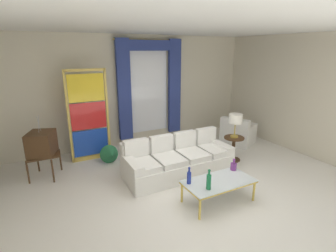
% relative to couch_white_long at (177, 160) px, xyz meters
% --- Properties ---
extents(ground_plane, '(16.00, 16.00, 0.00)m').
position_rel_couch_white_long_xyz_m(ground_plane, '(-0.19, -0.73, -0.31)').
color(ground_plane, white).
extents(wall_rear, '(8.00, 0.12, 3.00)m').
position_rel_couch_white_long_xyz_m(wall_rear, '(-0.19, 2.33, 1.19)').
color(wall_rear, beige).
rests_on(wall_rear, ground).
extents(wall_right, '(0.12, 7.00, 3.00)m').
position_rel_couch_white_long_xyz_m(wall_right, '(3.47, -0.13, 1.19)').
color(wall_right, beige).
rests_on(wall_right, ground).
extents(ceiling_slab, '(8.00, 7.60, 0.04)m').
position_rel_couch_white_long_xyz_m(ceiling_slab, '(-0.19, 0.07, 2.71)').
color(ceiling_slab, white).
extents(curtained_window, '(2.00, 0.17, 2.70)m').
position_rel_couch_white_long_xyz_m(curtained_window, '(0.35, 2.16, 1.44)').
color(curtained_window, white).
rests_on(curtained_window, ground).
extents(couch_white_long, '(2.34, 0.92, 0.86)m').
position_rel_couch_white_long_xyz_m(couch_white_long, '(0.00, 0.00, 0.00)').
color(couch_white_long, white).
rests_on(couch_white_long, ground).
extents(coffee_table, '(1.24, 0.64, 0.41)m').
position_rel_couch_white_long_xyz_m(coffee_table, '(0.10, -1.31, 0.07)').
color(coffee_table, silver).
rests_on(coffee_table, ground).
extents(bottle_blue_decanter, '(0.12, 0.12, 0.23)m').
position_rel_couch_white_long_xyz_m(bottle_blue_decanter, '(0.61, -1.10, 0.18)').
color(bottle_blue_decanter, '#753384').
rests_on(bottle_blue_decanter, coffee_table).
extents(bottle_crystal_tall, '(0.08, 0.08, 0.36)m').
position_rel_couch_white_long_xyz_m(bottle_crystal_tall, '(-0.23, -1.46, 0.25)').
color(bottle_crystal_tall, '#196B3D').
rests_on(bottle_crystal_tall, coffee_table).
extents(bottle_amber_squat, '(0.07, 0.07, 0.31)m').
position_rel_couch_white_long_xyz_m(bottle_amber_squat, '(-0.42, -1.15, 0.23)').
color(bottle_amber_squat, navy).
rests_on(bottle_amber_squat, coffee_table).
extents(vintage_tv, '(0.68, 0.73, 1.35)m').
position_rel_couch_white_long_xyz_m(vintage_tv, '(-2.57, 1.15, 0.42)').
color(vintage_tv, '#472D19').
rests_on(vintage_tv, ground).
extents(armchair_white, '(1.09, 1.08, 0.80)m').
position_rel_couch_white_long_xyz_m(armchair_white, '(2.44, 0.79, -0.02)').
color(armchair_white, white).
rests_on(armchair_white, ground).
extents(stained_glass_divider, '(0.95, 0.05, 2.20)m').
position_rel_couch_white_long_xyz_m(stained_glass_divider, '(-1.49, 1.63, 0.75)').
color(stained_glass_divider, gold).
rests_on(stained_glass_divider, ground).
extents(peacock_figurine, '(0.44, 0.60, 0.50)m').
position_rel_couch_white_long_xyz_m(peacock_figurine, '(-1.16, 1.14, -0.09)').
color(peacock_figurine, beige).
rests_on(peacock_figurine, ground).
extents(round_side_table, '(0.48, 0.48, 0.59)m').
position_rel_couch_white_long_xyz_m(round_side_table, '(1.55, -0.05, 0.05)').
color(round_side_table, '#472D19').
rests_on(round_side_table, ground).
extents(table_lamp_brass, '(0.32, 0.32, 0.57)m').
position_rel_couch_white_long_xyz_m(table_lamp_brass, '(1.55, -0.05, 0.72)').
color(table_lamp_brass, '#B29338').
rests_on(table_lamp_brass, round_side_table).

